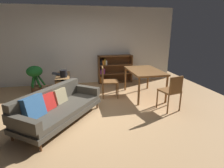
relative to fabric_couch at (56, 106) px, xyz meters
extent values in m
plane|color=tan|center=(0.75, 0.24, -0.35)|extent=(8.16, 8.16, 0.00)
cube|color=silver|center=(0.75, 2.94, 1.00)|extent=(6.80, 0.10, 2.70)
cylinder|color=#56351E|center=(0.93, 0.51, -0.28)|extent=(0.04, 0.04, 0.15)
cylinder|color=#56351E|center=(-0.20, -0.99, -0.28)|extent=(0.04, 0.04, 0.15)
cylinder|color=#56351E|center=(0.38, 0.93, -0.28)|extent=(0.04, 0.04, 0.15)
cylinder|color=#56351E|center=(-0.75, -0.57, -0.28)|extent=(0.04, 0.04, 0.15)
cube|color=#474238|center=(0.09, -0.03, -0.16)|extent=(1.88, 2.11, 0.10)
cube|color=#474238|center=(0.09, -0.03, -0.06)|extent=(1.80, 2.03, 0.10)
cube|color=#474238|center=(-0.16, 0.16, 0.17)|extent=(1.32, 1.67, 0.36)
cube|color=#474238|center=(0.66, 0.72, 0.09)|extent=(0.71, 0.58, 0.19)
cube|color=#474238|center=(-0.48, -0.79, 0.09)|extent=(0.71, 0.58, 0.19)
cube|color=#336093|center=(-0.37, -0.39, 0.18)|extent=(0.45, 0.48, 0.44)
cube|color=red|center=(-0.17, -0.09, 0.15)|extent=(0.37, 0.39, 0.36)
cube|color=tan|center=(0.07, 0.24, 0.14)|extent=(0.33, 0.36, 0.34)
cube|color=olive|center=(0.07, 2.29, -0.06)|extent=(0.40, 0.04, 0.60)
cube|color=olive|center=(0.07, 1.28, -0.06)|extent=(0.40, 0.04, 0.60)
cube|color=olive|center=(0.07, 1.78, -0.07)|extent=(0.40, 1.01, 0.04)
cube|color=olive|center=(0.07, 1.78, 0.22)|extent=(0.40, 1.05, 0.04)
cube|color=olive|center=(0.07, 1.78, -0.33)|extent=(0.40, 1.01, 0.04)
cube|color=#333338|center=(0.09, 1.90, 0.25)|extent=(0.25, 0.30, 0.02)
cube|color=black|center=(-0.14, 1.89, 0.28)|extent=(0.24, 0.29, 0.05)
cylinder|color=black|center=(0.10, 1.55, 0.35)|extent=(0.19, 0.19, 0.21)
cylinder|color=slate|center=(0.10, 1.55, 0.39)|extent=(0.11, 0.11, 0.01)
cylinder|color=brown|center=(-0.78, 2.04, -0.24)|extent=(0.32, 0.32, 0.23)
cylinder|color=#1E6B28|center=(-0.66, 2.08, 0.12)|extent=(0.30, 0.13, 0.52)
cylinder|color=#1E6B28|center=(-0.76, 2.12, 0.04)|extent=(0.09, 0.19, 0.35)
cylinder|color=#1E6B28|center=(-0.81, 2.09, 0.07)|extent=(0.09, 0.14, 0.41)
cylinder|color=#1E6B28|center=(-0.85, 2.03, 0.14)|extent=(0.18, 0.06, 0.54)
cylinder|color=#1E6B28|center=(-0.82, 1.96, 0.12)|extent=(0.12, 0.22, 0.52)
cylinder|color=#1E6B28|center=(-0.70, 1.97, 0.08)|extent=(0.21, 0.20, 0.45)
ellipsoid|color=#1E6B28|center=(-0.78, 2.04, 0.35)|extent=(0.47, 0.47, 0.33)
cylinder|color=brown|center=(2.03, 1.75, 0.02)|extent=(0.06, 0.06, 0.75)
cylinder|color=brown|center=(2.03, 0.48, 0.02)|extent=(0.06, 0.06, 0.75)
cylinder|color=brown|center=(2.82, 1.75, 0.02)|extent=(0.06, 0.06, 0.75)
cylinder|color=brown|center=(2.82, 0.48, 0.02)|extent=(0.06, 0.06, 0.75)
cube|color=brown|center=(2.42, 1.11, 0.42)|extent=(0.89, 1.37, 0.05)
cylinder|color=brown|center=(2.44, 0.23, -0.12)|extent=(0.04, 0.04, 0.47)
cylinder|color=brown|center=(2.81, 0.32, -0.12)|extent=(0.04, 0.04, 0.47)
cylinder|color=brown|center=(2.53, -0.16, -0.12)|extent=(0.04, 0.04, 0.47)
cylinder|color=brown|center=(2.90, -0.07, -0.12)|extent=(0.04, 0.04, 0.47)
cube|color=brown|center=(2.67, 0.08, 0.13)|extent=(0.51, 0.52, 0.04)
cube|color=brown|center=(2.72, -0.11, 0.35)|extent=(0.38, 0.12, 0.38)
cylinder|color=brown|center=(1.65, 1.39, -0.13)|extent=(0.04, 0.04, 0.45)
cylinder|color=brown|center=(1.60, 1.03, -0.13)|extent=(0.04, 0.04, 0.45)
cylinder|color=brown|center=(1.23, 1.44, -0.13)|extent=(0.04, 0.04, 0.45)
cylinder|color=brown|center=(1.18, 1.07, -0.13)|extent=(0.04, 0.04, 0.45)
cube|color=brown|center=(1.41, 1.23, 0.12)|extent=(0.50, 0.45, 0.04)
cube|color=brown|center=(1.20, 1.25, 0.35)|extent=(0.08, 0.36, 0.42)
cube|color=brown|center=(1.29, 2.72, 0.16)|extent=(0.04, 0.31, 1.03)
cube|color=brown|center=(2.53, 2.72, 0.16)|extent=(0.04, 0.31, 1.03)
cube|color=brown|center=(1.91, 2.72, 0.65)|extent=(1.27, 0.31, 0.04)
cube|color=brown|center=(1.91, 2.72, -0.34)|extent=(1.27, 0.31, 0.04)
cube|color=brown|center=(1.91, 2.86, 0.16)|extent=(1.23, 0.04, 1.03)
cube|color=brown|center=(1.91, 2.72, -0.01)|extent=(1.23, 0.30, 0.04)
cube|color=brown|center=(1.91, 2.72, 0.32)|extent=(1.23, 0.30, 0.04)
cube|color=orange|center=(1.35, 2.71, -0.21)|extent=(0.04, 0.26, 0.22)
cube|color=silver|center=(1.40, 2.70, -0.21)|extent=(0.04, 0.24, 0.21)
cube|color=orange|center=(1.44, 2.70, -0.22)|extent=(0.04, 0.21, 0.19)
cube|color=#993884|center=(1.36, 2.69, 0.09)|extent=(0.06, 0.19, 0.15)
cube|color=silver|center=(1.42, 2.69, 0.10)|extent=(0.04, 0.20, 0.17)
cube|color=#993884|center=(1.48, 2.70, 0.10)|extent=(0.05, 0.22, 0.18)
cube|color=black|center=(1.35, 2.70, 0.41)|extent=(0.03, 0.21, 0.14)
cube|color=black|center=(1.39, 2.70, 0.44)|extent=(0.04, 0.24, 0.20)
cube|color=orange|center=(1.45, 2.69, 0.42)|extent=(0.06, 0.21, 0.15)
cube|color=gold|center=(1.51, 2.70, 0.45)|extent=(0.03, 0.22, 0.22)
cube|color=silver|center=(1.56, 2.70, 0.42)|extent=(0.05, 0.22, 0.15)
camera|label=1|loc=(0.43, -3.70, 1.57)|focal=28.79mm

